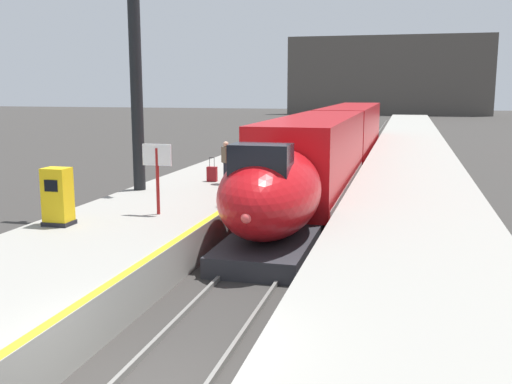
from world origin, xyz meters
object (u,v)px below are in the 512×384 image
(highspeed_train_main, at_px, (335,142))
(departure_info_board, at_px, (157,165))
(station_column_mid, at_px, (135,44))
(ticket_machine_yellow, at_px, (58,199))
(passenger_near_edge, at_px, (226,159))
(rolling_suitcase, at_px, (212,174))

(highspeed_train_main, height_order, departure_info_board, highspeed_train_main)
(station_column_mid, relative_size, ticket_machine_yellow, 5.51)
(passenger_near_edge, bearing_deg, ticket_machine_yellow, -106.68)
(departure_info_board, bearing_deg, station_column_mid, 122.20)
(passenger_near_edge, bearing_deg, station_column_mid, -142.83)
(highspeed_train_main, distance_m, rolling_suitcase, 9.85)
(station_column_mid, bearing_deg, passenger_near_edge, 37.17)
(departure_info_board, bearing_deg, rolling_suitcase, 94.04)
(rolling_suitcase, bearing_deg, ticket_machine_yellow, -101.03)
(ticket_machine_yellow, bearing_deg, highspeed_train_main, 72.37)
(passenger_near_edge, distance_m, rolling_suitcase, 1.12)
(highspeed_train_main, height_order, rolling_suitcase, highspeed_train_main)
(highspeed_train_main, bearing_deg, ticket_machine_yellow, -107.63)
(rolling_suitcase, distance_m, ticket_machine_yellow, 8.62)
(highspeed_train_main, relative_size, ticket_machine_yellow, 23.26)
(ticket_machine_yellow, xyz_separation_m, departure_info_board, (2.10, 2.00, 0.77))
(rolling_suitcase, bearing_deg, highspeed_train_main, 66.60)
(station_column_mid, bearing_deg, departure_info_board, -57.80)
(passenger_near_edge, bearing_deg, highspeed_train_main, 71.59)
(departure_info_board, bearing_deg, passenger_near_edge, 87.23)
(rolling_suitcase, bearing_deg, departure_info_board, -85.96)
(ticket_machine_yellow, height_order, departure_info_board, departure_info_board)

